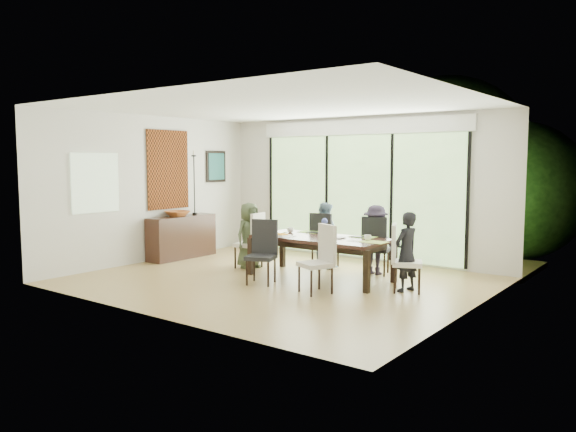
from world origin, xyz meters
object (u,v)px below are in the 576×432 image
Objects in this scene: table_top at (320,239)px; person_far_left at (325,235)px; person_right_end at (406,252)px; cup_b at (325,236)px; sideboard at (182,237)px; bowl at (177,214)px; chair_near_left at (261,252)px; laptop at (274,233)px; chair_far_left at (325,240)px; vase at (324,234)px; chair_far_right at (376,245)px; chair_near_right at (315,259)px; chair_right_end at (408,258)px; person_far_right at (376,240)px; person_left_end at (249,235)px; chair_left_end at (248,240)px; cup_c at (368,238)px; cup_a at (290,230)px.

table_top is 1.86× the size of person_far_left.
person_right_end is 12.90× the size of cup_b.
bowl is (0.00, -0.10, 0.46)m from sideboard.
laptop is (-0.35, 0.77, 0.19)m from chair_near_left.
vase is (0.50, -0.80, 0.23)m from chair_far_left.
vase is 1.20× the size of cup_b.
chair_far_right is 3.83m from sideboard.
person_far_left is 1.11m from cup_b.
cup_b is at bearing 139.05° from chair_near_right.
person_far_right is at bearing 24.65° from chair_right_end.
laptop is (-0.90, -0.15, -0.04)m from vase.
person_far_left is at bearing 143.80° from chair_near_right.
sideboard is at bearing 163.26° from laptop.
person_left_end is (-1.03, -0.85, 0.08)m from chair_far_left.
chair_right_end is at bearing 81.13° from chair_left_end.
table_top is 1.47× the size of sideboard.
chair_near_right is 0.85× the size of person_far_right.
chair_right_end reaches higher than laptop.
chair_right_end is 0.74m from cup_c.
chair_left_end is 1.72m from bowl.
bowl reaches higher than cup_a.
person_right_end reaches higher than chair_right_end.
chair_right_end is at bearing 65.63° from chair_near_right.
chair_near_right is 0.85× the size of person_left_end.
laptop is at bearing 17.38° from chair_far_right.
chair_near_right reaches higher than laptop.
bowl is (-2.73, -0.97, 0.38)m from chair_far_left.
sideboard is at bearing -168.38° from chair_near_right.
vase reaches higher than cup_b.
laptop is (-2.35, -0.10, 0.19)m from chair_right_end.
chair_left_end is 2.18m from chair_near_right.
table_top is 0.72m from cup_a.
person_left_end and person_far_left have the same top height.
chair_near_right is 0.68× the size of sideboard.
person_far_right reaches higher than chair_near_left.
vase is 0.07× the size of sideboard.
person_right_end is 1.00× the size of person_far_right.
chair_far_right reaches higher than table_top.
chair_left_end is at bearing -178.90° from chair_near_right.
person_left_end is 1.00× the size of person_far_left.
chair_far_left reaches higher than table_top.
chair_near_left is 1.06m from cup_a.
person_far_left is at bearing 82.89° from chair_far_left.
chair_far_right is at bearing 23.97° from chair_right_end.
chair_left_end is at bearing 176.53° from cup_b.
chair_left_end reaches higher than bowl.
cup_a is at bearing 3.98° from sideboard.
chair_right_end and chair_far_left have the same top height.
chair_near_right reaches higher than bowl.
person_left_end reaches higher than laptop.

